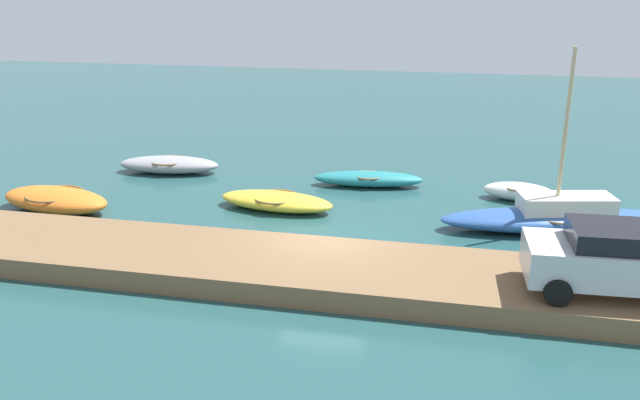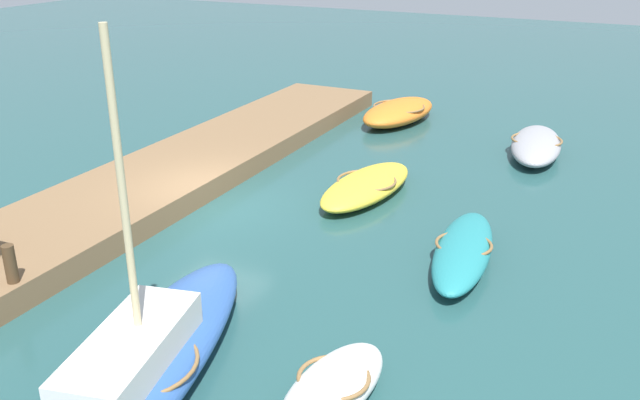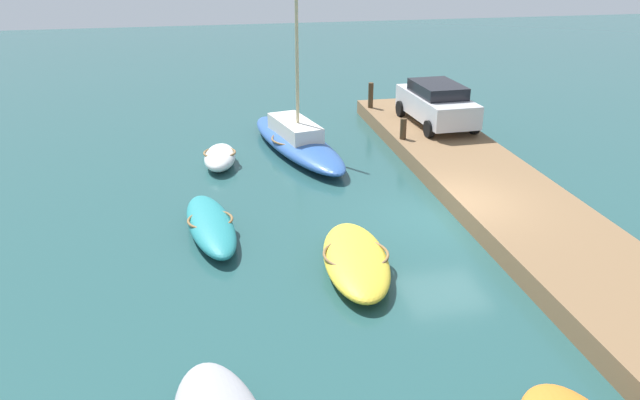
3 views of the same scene
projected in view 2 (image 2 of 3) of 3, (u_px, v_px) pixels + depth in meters
name	position (u px, v px, depth m)	size (l,w,h in m)	color
ground_plane	(211.00, 207.00, 18.11)	(84.00, 84.00, 0.00)	#234C4C
dock_platform	(151.00, 185.00, 18.80)	(23.78, 3.49, 0.58)	brown
rowboat_yellow	(366.00, 186.00, 18.71)	(4.25, 1.99, 0.59)	gold
rowboat_grey	(536.00, 145.00, 21.96)	(4.33, 2.02, 0.68)	#939399
dinghy_white	(334.00, 386.00, 10.58)	(2.63, 1.37, 0.65)	white
sailboat_blue	(138.00, 368.00, 10.82)	(7.81, 3.47, 5.77)	#2D569E
rowboat_teal	(463.00, 250.00, 15.04)	(4.34, 1.70, 0.58)	teal
motorboat_orange	(399.00, 112.00, 25.59)	(4.38, 2.47, 0.78)	orange
mooring_post_west	(10.00, 264.00, 13.00)	(0.23, 0.23, 0.77)	#47331E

